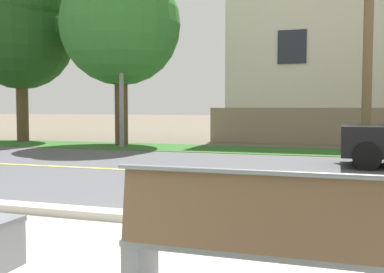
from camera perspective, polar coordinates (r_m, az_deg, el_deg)
The scene contains 11 objects.
ground_plane at distance 11.00m, azimuth 6.86°, elevation -3.73°, with size 140.00×140.00×0.00m, color #665B4C.
curb_edge at distance 5.63m, azimuth -4.36°, elevation -10.31°, with size 44.00×0.30×0.11m, color #ADA89E.
street_asphalt at distance 9.54m, azimuth 5.13°, elevation -4.83°, with size 52.00×8.00×0.01m, color #515156.
road_centre_line at distance 9.54m, azimuth 5.13°, elevation -4.80°, with size 48.00×0.14×0.01m, color #E0CC4C.
far_verge_grass at distance 15.01m, azimuth 9.84°, elevation -1.74°, with size 48.00×2.80×0.02m, color #2D6026.
bench_right at distance 3.27m, azimuth 7.08°, elevation -13.43°, with size 1.84×0.48×1.01m.
streetlamp at distance 16.49m, azimuth -8.63°, elevation 12.24°, with size 0.24×2.10×6.76m.
shade_tree_far_left at distance 20.19m, azimuth -20.66°, elevation 12.65°, with size 4.33×4.33×7.14m.
shade_tree_left at distance 17.45m, azimuth -8.72°, elevation 14.87°, with size 4.48×4.48×7.40m.
garden_wall at distance 18.12m, azimuth 22.72°, elevation 1.14°, with size 13.00×0.36×1.40m, color gray.
house_across_street at distance 21.37m, azimuth 19.25°, elevation 9.79°, with size 10.47×6.91×7.43m.
Camera 1 is at (2.07, -2.71, 1.42)m, focal length 42.28 mm.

